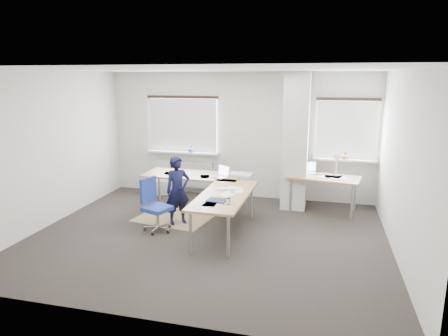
% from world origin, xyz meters
% --- Properties ---
extents(ground, '(6.00, 6.00, 0.00)m').
position_xyz_m(ground, '(0.00, 0.00, 0.00)').
color(ground, black).
rests_on(ground, ground).
extents(room_shell, '(6.04, 5.04, 2.82)m').
position_xyz_m(room_shell, '(0.18, 0.45, 1.75)').
color(room_shell, '#BBB6AB').
rests_on(room_shell, ground).
extents(floor_mat, '(1.55, 1.38, 0.01)m').
position_xyz_m(floor_mat, '(-0.89, 0.79, 0.00)').
color(floor_mat, '#9A8054').
rests_on(floor_mat, ground).
extents(white_crate, '(0.64, 0.54, 0.33)m').
position_xyz_m(white_crate, '(-1.81, 2.25, 0.17)').
color(white_crate, white).
rests_on(white_crate, ground).
extents(desk_main, '(2.40, 2.64, 0.96)m').
position_xyz_m(desk_main, '(-0.18, 0.78, 0.69)').
color(desk_main, olive).
rests_on(desk_main, ground).
extents(desk_side, '(1.50, 0.93, 1.22)m').
position_xyz_m(desk_side, '(1.89, 1.84, 0.69)').
color(desk_side, olive).
rests_on(desk_side, ground).
extents(task_chair, '(0.55, 0.54, 0.95)m').
position_xyz_m(task_chair, '(-0.96, 0.03, 0.27)').
color(task_chair, navy).
rests_on(task_chair, ground).
extents(person, '(0.55, 0.54, 1.28)m').
position_xyz_m(person, '(-0.71, 0.46, 0.64)').
color(person, black).
rests_on(person, ground).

